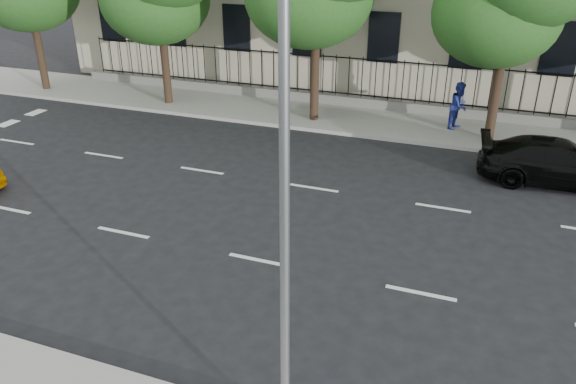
% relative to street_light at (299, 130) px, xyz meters
% --- Properties ---
extents(ground, '(120.00, 120.00, 0.00)m').
position_rel_street_light_xyz_m(ground, '(-2.50, 1.77, -5.15)').
color(ground, black).
rests_on(ground, ground).
extents(far_sidewalk, '(60.00, 4.00, 0.15)m').
position_rel_street_light_xyz_m(far_sidewalk, '(-2.50, 15.77, -5.07)').
color(far_sidewalk, gray).
rests_on(far_sidewalk, ground).
extents(lane_markings, '(49.60, 4.62, 0.01)m').
position_rel_street_light_xyz_m(lane_markings, '(-2.50, 6.52, -5.14)').
color(lane_markings, silver).
rests_on(lane_markings, ground).
extents(iron_fence, '(30.00, 0.50, 2.20)m').
position_rel_street_light_xyz_m(iron_fence, '(-2.50, 17.47, -4.50)').
color(iron_fence, slate).
rests_on(iron_fence, far_sidewalk).
extents(street_light, '(0.25, 3.32, 8.05)m').
position_rel_street_light_xyz_m(street_light, '(0.00, 0.00, 0.00)').
color(street_light, slate).
rests_on(street_light, near_sidewalk).
extents(black_sedan, '(5.05, 2.35, 1.43)m').
position_rel_street_light_xyz_m(black_sedan, '(4.68, 11.82, -4.43)').
color(black_sedan, black).
rests_on(black_sedan, ground).
extents(pedestrian_far, '(0.98, 1.10, 1.87)m').
position_rel_street_light_xyz_m(pedestrian_far, '(1.23, 15.81, -4.06)').
color(pedestrian_far, navy).
rests_on(pedestrian_far, far_sidewalk).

